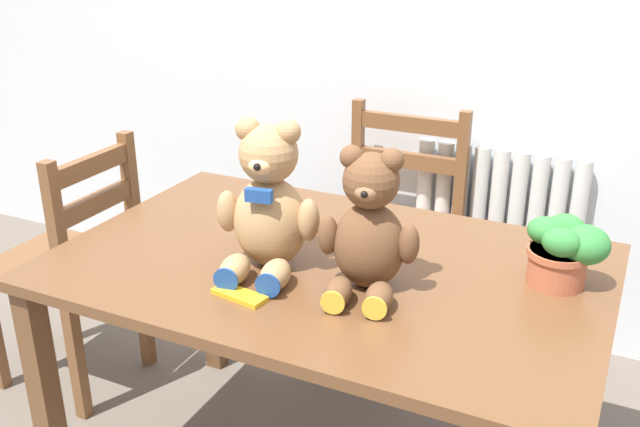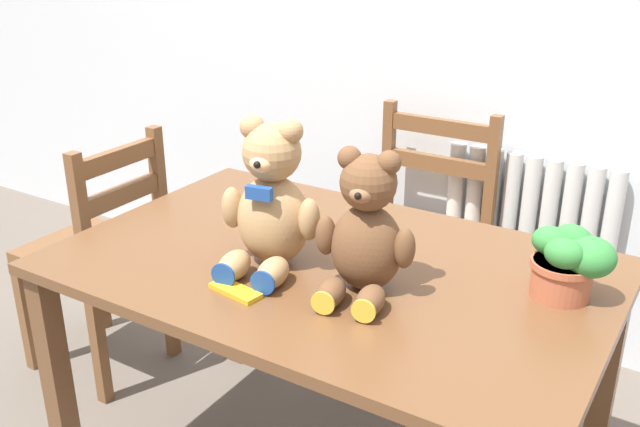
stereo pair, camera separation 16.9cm
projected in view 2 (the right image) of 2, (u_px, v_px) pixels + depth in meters
radiator at (523, 262)px, 2.69m from camera, size 0.65×0.10×0.77m
dining_table at (331, 295)px, 1.85m from camera, size 1.38×0.89×0.74m
wooden_chair_behind at (419, 238)px, 2.65m from camera, size 0.46×0.42×0.92m
wooden_chair_side at (100, 253)px, 2.51m from camera, size 0.42×0.38×0.90m
teddy_bear_left at (271, 204)px, 1.74m from camera, size 0.27×0.28×0.38m
teddy_bear_right at (366, 232)px, 1.62m from camera, size 0.24×0.26×0.34m
potted_plant at (569, 261)px, 1.61m from camera, size 0.19×0.15×0.17m
chocolate_bar at (236, 291)px, 1.66m from camera, size 0.14×0.07×0.01m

